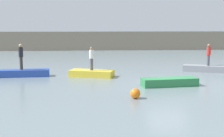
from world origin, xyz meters
TOP-DOWN VIEW (x-y plane):
  - ground_plane at (0.00, 0.00)m, footprint 120.00×120.00m
  - embankment_wall at (0.00, 27.83)m, footprint 80.00×1.20m
  - rowboat_blue at (-9.92, 3.76)m, footprint 3.96×1.18m
  - rowboat_yellow at (-4.81, 3.45)m, footprint 3.41×2.17m
  - rowboat_green at (-0.04, -0.40)m, footprint 3.55×1.44m
  - rowboat_grey at (4.54, 4.97)m, footprint 3.99×2.37m
  - person_red_shirt at (4.54, 4.97)m, footprint 0.32×0.32m
  - person_dark_shirt at (-9.92, 3.76)m, footprint 0.32×0.32m
  - person_white_shirt at (-4.81, 3.45)m, footprint 0.32×0.32m
  - mooring_buoy at (-2.62, -3.45)m, footprint 0.53×0.53m

SIDE VIEW (x-z plane):
  - ground_plane at x=0.00m, z-range 0.00..0.00m
  - rowboat_yellow at x=-4.81m, z-range 0.00..0.46m
  - rowboat_green at x=-0.04m, z-range 0.00..0.49m
  - rowboat_grey at x=4.54m, z-range 0.00..0.51m
  - rowboat_blue at x=-9.92m, z-range 0.00..0.51m
  - mooring_buoy at x=-2.62m, z-range 0.00..0.53m
  - person_white_shirt at x=-4.81m, z-range 0.56..2.26m
  - embankment_wall at x=0.00m, z-range 0.00..2.86m
  - person_red_shirt at x=4.54m, z-range 0.61..2.35m
  - person_dark_shirt at x=-9.92m, z-range 0.62..2.49m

